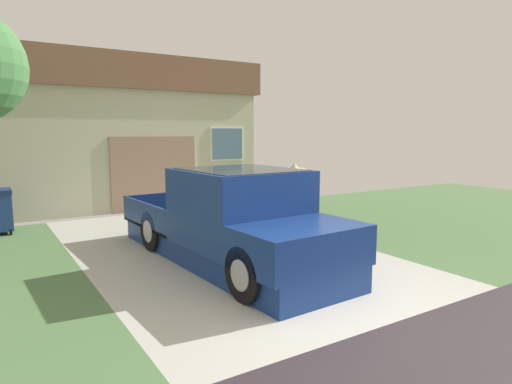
{
  "coord_description": "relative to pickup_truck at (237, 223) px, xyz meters",
  "views": [
    {
      "loc": [
        -3.97,
        -3.48,
        2.34
      ],
      "look_at": [
        0.47,
        3.56,
        1.22
      ],
      "focal_mm": 30.88,
      "sensor_mm": 36.0,
      "label": 1
    }
  ],
  "objects": [
    {
      "name": "person_with_hat",
      "position": [
        1.61,
        0.47,
        0.22
      ],
      "size": [
        0.48,
        0.46,
        1.73
      ],
      "rotation": [
        0.0,
        0.0,
        -2.69
      ],
      "color": "black",
      "rests_on": "ground"
    },
    {
      "name": "pickup_truck",
      "position": [
        0.0,
        0.0,
        0.0
      ],
      "size": [
        2.24,
        5.6,
        1.72
      ],
      "rotation": [
        0.0,
        0.0,
        3.19
      ],
      "color": "navy",
      "rests_on": "ground"
    },
    {
      "name": "house_with_garage",
      "position": [
        -0.31,
        9.69,
        1.59
      ],
      "size": [
        9.51,
        7.14,
        4.63
      ],
      "color": "#B8B798",
      "rests_on": "ground"
    },
    {
      "name": "handbag",
      "position": [
        1.77,
        0.17,
        -0.63
      ],
      "size": [
        0.36,
        0.19,
        0.44
      ],
      "color": "tan",
      "rests_on": "ground"
    }
  ]
}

